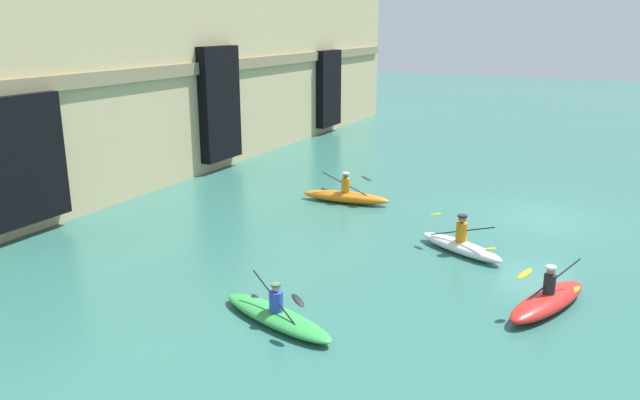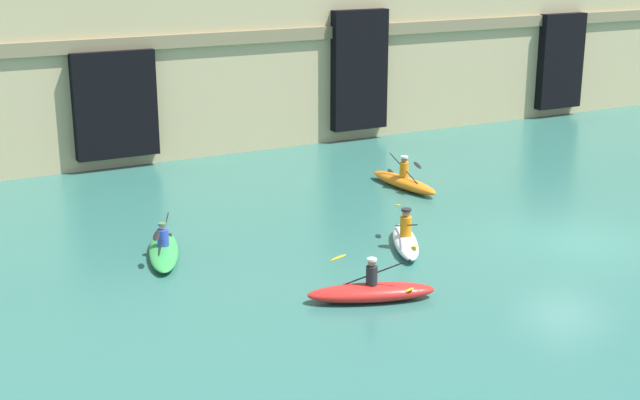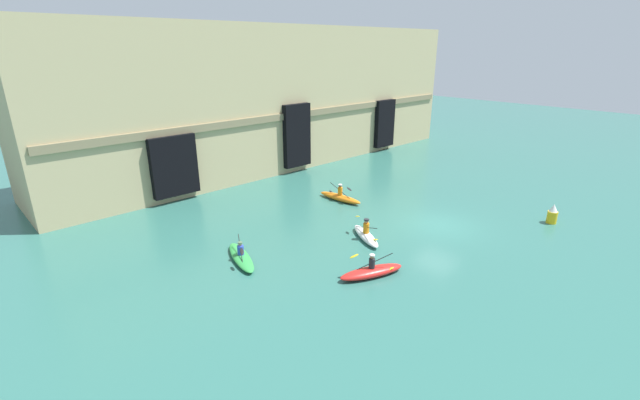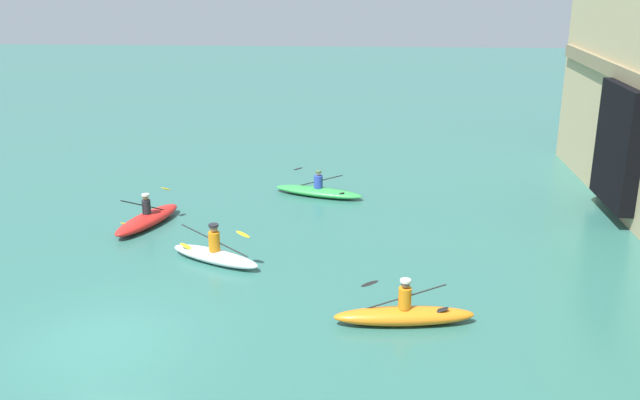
% 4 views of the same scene
% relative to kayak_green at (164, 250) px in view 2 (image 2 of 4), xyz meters
% --- Properties ---
extents(ground_plane, '(120.00, 120.00, 0.00)m').
position_rel_kayak_green_xyz_m(ground_plane, '(11.04, -4.30, -0.19)').
color(ground_plane, '#2D665B').
extents(cliff_bluff, '(38.91, 7.72, 11.62)m').
position_rel_kayak_green_xyz_m(cliff_bluff, '(12.80, 13.97, 5.59)').
color(cliff_bluff, tan).
rests_on(cliff_bluff, ground).
extents(kayak_green, '(1.82, 3.52, 1.02)m').
position_rel_kayak_green_xyz_m(kayak_green, '(0.00, 0.00, 0.00)').
color(kayak_green, green).
rests_on(kayak_green, ground).
extents(kayak_white, '(1.94, 2.99, 1.19)m').
position_rel_kayak_green_xyz_m(kayak_white, '(6.38, -2.61, 0.06)').
color(kayak_white, white).
rests_on(kayak_white, ground).
extents(kayak_red, '(3.28, 1.86, 1.20)m').
position_rel_kayak_green_xyz_m(kayak_red, '(3.53, -5.46, 0.05)').
color(kayak_red, red).
rests_on(kayak_red, ground).
extents(kayak_orange, '(1.02, 3.47, 1.18)m').
position_rel_kayak_green_xyz_m(kayak_orange, '(9.77, 2.70, 0.06)').
color(kayak_orange, orange).
rests_on(kayak_orange, ground).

